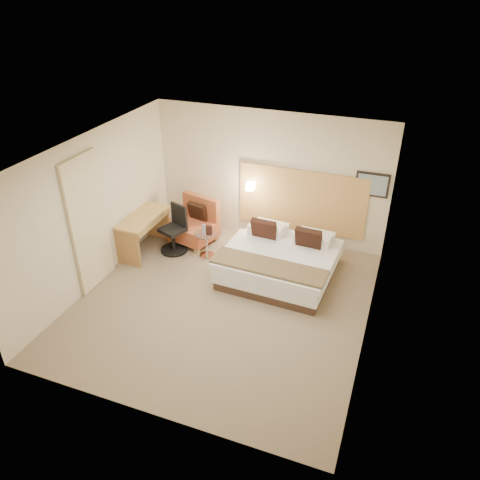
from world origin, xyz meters
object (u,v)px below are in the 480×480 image
at_px(side_table, 206,243).
at_px(desk, 144,224).
at_px(lounge_chair, 195,225).
at_px(desk_chair, 175,233).
at_px(bed, 280,260).

height_order(side_table, desk, desk).
xyz_separation_m(lounge_chair, desk_chair, (-0.19, -0.51, 0.03)).
height_order(lounge_chair, desk, lounge_chair).
bearing_deg(lounge_chair, side_table, -45.21).
bearing_deg(side_table, desk, -168.73).
xyz_separation_m(lounge_chair, desk, (-0.75, -0.74, 0.25)).
xyz_separation_m(bed, desk_chair, (-2.24, 0.11, 0.08)).
relative_size(lounge_chair, desk_chair, 1.07).
relative_size(bed, lounge_chair, 2.00).
bearing_deg(desk_chair, bed, -2.82).
xyz_separation_m(bed, desk, (-2.79, -0.12, 0.30)).
distance_m(bed, lounge_chair, 2.14).
xyz_separation_m(side_table, desk, (-1.24, -0.25, 0.33)).
xyz_separation_m(lounge_chair, side_table, (0.49, -0.49, -0.08)).
bearing_deg(side_table, lounge_chair, 134.79).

